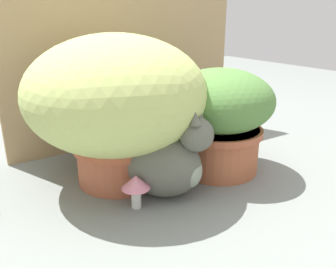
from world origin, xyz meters
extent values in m
plane|color=gray|center=(0.00, 0.00, 0.00)|extent=(6.00, 6.00, 0.00)
cube|color=tan|center=(0.13, 0.51, 0.42)|extent=(1.13, 0.03, 0.83)
cylinder|color=#AD5B3C|center=(-0.10, 0.14, 0.08)|extent=(0.30, 0.30, 0.15)
cylinder|color=#AD5635|center=(-0.10, 0.14, 0.14)|extent=(0.33, 0.33, 0.02)
ellipsoid|color=#B7C66D|center=(-0.10, 0.14, 0.32)|extent=(0.62, 0.62, 0.40)
cylinder|color=#AE5E3B|center=(0.26, 0.02, 0.09)|extent=(0.31, 0.31, 0.17)
cylinder|color=#AD5A3B|center=(0.26, 0.02, 0.16)|extent=(0.33, 0.33, 0.02)
ellipsoid|color=#52823C|center=(0.26, 0.02, 0.28)|extent=(0.40, 0.40, 0.24)
ellipsoid|color=#5A5C50|center=(-0.03, -0.04, 0.11)|extent=(0.30, 0.31, 0.22)
ellipsoid|color=gray|center=(0.04, -0.11, 0.10)|extent=(0.12, 0.12, 0.11)
sphere|color=#5A5C50|center=(0.04, -0.12, 0.23)|extent=(0.16, 0.16, 0.11)
cone|color=#5A5C50|center=(0.07, -0.10, 0.29)|extent=(0.05, 0.05, 0.04)
cone|color=#5A5C50|center=(0.02, -0.14, 0.29)|extent=(0.05, 0.05, 0.04)
cylinder|color=#5A5C50|center=(-0.08, 0.07, 0.02)|extent=(0.15, 0.16, 0.07)
cylinder|color=silver|center=(-0.14, -0.07, 0.03)|extent=(0.03, 0.03, 0.07)
cone|color=pink|center=(-0.14, -0.07, 0.09)|extent=(0.09, 0.09, 0.04)
cylinder|color=silver|center=(-0.01, 0.00, 0.05)|extent=(0.04, 0.04, 0.09)
cone|color=red|center=(-0.01, 0.00, 0.11)|extent=(0.10, 0.10, 0.04)
camera|label=1|loc=(-0.57, -0.92, 0.58)|focal=36.70mm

